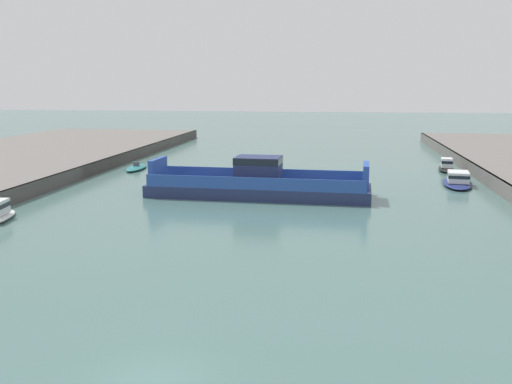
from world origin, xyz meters
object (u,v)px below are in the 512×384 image
object	(u,v)px
moored_boat_mid_right	(137,168)
moored_boat_near_left	(446,166)
chain_ferry	(258,184)
moored_boat_far_right	(458,180)

from	to	relation	value
moored_boat_mid_right	moored_boat_near_left	bearing A→B (deg)	6.38
chain_ferry	moored_boat_near_left	size ratio (longest dim) A/B	3.74
moored_boat_far_right	moored_boat_near_left	bearing A→B (deg)	86.26
chain_ferry	moored_boat_mid_right	distance (m)	22.48
moored_boat_near_left	moored_boat_mid_right	bearing A→B (deg)	-173.62
chain_ferry	moored_boat_near_left	bearing A→B (deg)	42.88
moored_boat_mid_right	moored_boat_far_right	xyz separation A→B (m)	(36.61, -5.97, 0.33)
moored_boat_near_left	moored_boat_far_right	bearing A→B (deg)	-93.74
moored_boat_far_right	moored_boat_mid_right	bearing A→B (deg)	170.73
chain_ferry	moored_boat_near_left	xyz separation A→B (m)	(20.13, 18.69, -0.53)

